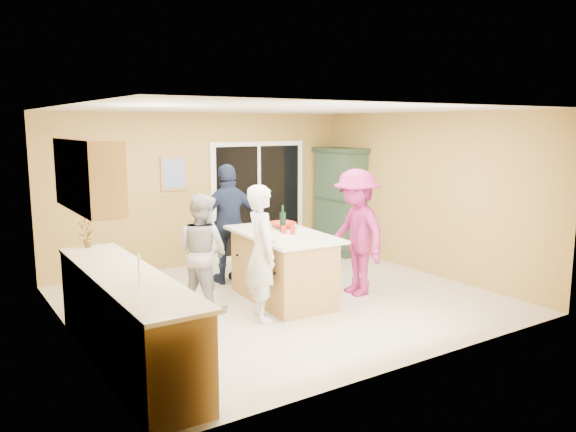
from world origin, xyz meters
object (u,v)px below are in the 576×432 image
woman_white (262,253)px  woman_grey (202,252)px  woman_magenta (356,232)px  kitchen_island (282,269)px  woman_navy (229,224)px  green_hutch (340,202)px

woman_white → woman_grey: (-0.44, 0.78, -0.08)m
woman_white → woman_magenta: 1.67m
kitchen_island → woman_magenta: size_ratio=1.04×
woman_white → woman_navy: woman_navy is taller
green_hutch → woman_grey: green_hutch is taller
woman_navy → woman_white: bearing=78.6°
woman_grey → kitchen_island: bearing=-128.6°
green_hutch → woman_white: (-3.12, -2.41, -0.12)m
green_hutch → woman_grey: (-3.56, -1.62, -0.20)m
kitchen_island → woman_magenta: 1.17m
woman_navy → green_hutch: bearing=-162.8°
woman_navy → woman_magenta: bearing=131.6°
green_hutch → woman_navy: 2.78m
kitchen_island → woman_navy: size_ratio=1.02×
green_hutch → woman_navy: (-2.69, -0.70, -0.05)m
kitchen_island → woman_grey: size_ratio=1.22×
woman_grey → woman_navy: bearing=-67.3°
kitchen_island → woman_navy: bearing=102.8°
woman_white → woman_magenta: woman_magenta is taller
woman_grey → woman_magenta: woman_magenta is taller
green_hutch → woman_white: 3.94m
kitchen_island → woman_magenta: (1.04, -0.32, 0.45)m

